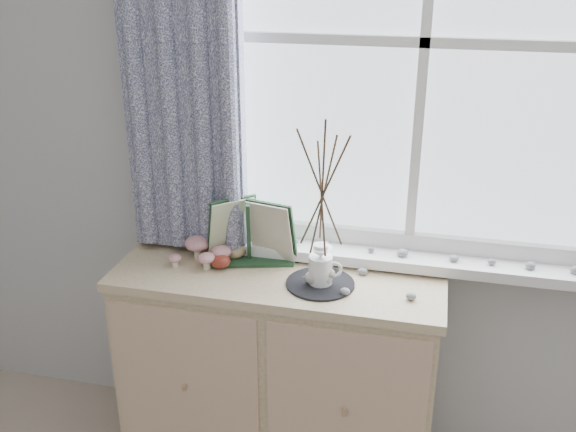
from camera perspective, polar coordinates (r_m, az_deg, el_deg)
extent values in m
cube|color=#BABAB8|center=(2.36, 4.07, 6.99)|extent=(4.00, 0.04, 2.60)
cube|color=white|center=(2.25, 12.11, 14.93)|extent=(1.30, 0.01, 1.40)
cube|color=white|center=(2.41, 10.54, -3.75)|extent=(1.45, 0.16, 0.04)
cube|color=#090F32|center=(2.30, -9.63, 15.90)|extent=(0.44, 0.06, 1.61)
cube|color=beige|center=(2.57, -0.85, -13.85)|extent=(1.17, 0.43, 0.81)
cube|color=beige|center=(2.34, -0.91, -5.47)|extent=(1.20, 0.45, 0.03)
cube|color=#CBA88C|center=(2.48, -8.99, -15.73)|extent=(0.55, 0.01, 0.75)
cube|color=#CBA88C|center=(2.35, 5.02, -17.93)|extent=(0.55, 0.01, 0.75)
cylinder|color=white|center=(2.44, -8.00, -3.12)|extent=(0.03, 0.03, 0.06)
ellipsoid|color=#9A0411|center=(2.43, -8.05, -2.42)|extent=(0.10, 0.10, 0.05)
cylinder|color=white|center=(2.37, -7.24, -4.21)|extent=(0.03, 0.03, 0.04)
ellipsoid|color=#9A0411|center=(2.36, -7.26, -3.72)|extent=(0.07, 0.07, 0.04)
cylinder|color=white|center=(2.40, -10.00, -4.08)|extent=(0.02, 0.02, 0.03)
ellipsoid|color=#9A0411|center=(2.40, -10.03, -3.71)|extent=(0.05, 0.05, 0.03)
cylinder|color=white|center=(2.40, -5.93, -3.72)|extent=(0.03, 0.03, 0.05)
ellipsoid|color=#9A0411|center=(2.38, -5.95, -3.16)|extent=(0.08, 0.08, 0.04)
ellipsoid|color=tan|center=(2.42, -6.44, -3.34)|extent=(0.06, 0.05, 0.08)
ellipsoid|color=tan|center=(2.49, -6.77, -2.55)|extent=(0.06, 0.05, 0.08)
ellipsoid|color=maroon|center=(2.35, -6.00, -4.07)|extent=(0.06, 0.05, 0.08)
ellipsoid|color=tan|center=(2.42, -4.64, -3.21)|extent=(0.06, 0.05, 0.08)
cylinder|color=black|center=(2.25, 2.88, -6.02)|extent=(0.24, 0.24, 0.01)
cylinder|color=white|center=(2.23, 2.91, -4.79)|extent=(0.11, 0.11, 0.10)
cone|color=white|center=(2.20, 2.94, -3.25)|extent=(0.08, 0.08, 0.04)
cylinder|color=white|center=(2.19, 2.95, -2.82)|extent=(0.05, 0.05, 0.02)
torus|color=white|center=(2.22, 4.08, -4.80)|extent=(0.06, 0.03, 0.06)
ellipsoid|color=gray|center=(2.19, 5.07, -6.72)|extent=(0.04, 0.03, 0.02)
ellipsoid|color=gray|center=(2.33, 6.65, -4.92)|extent=(0.04, 0.03, 0.02)
ellipsoid|color=gray|center=(2.20, 10.88, -7.04)|extent=(0.04, 0.03, 0.02)
ellipsoid|color=gray|center=(2.38, 3.90, -4.19)|extent=(0.04, 0.03, 0.02)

